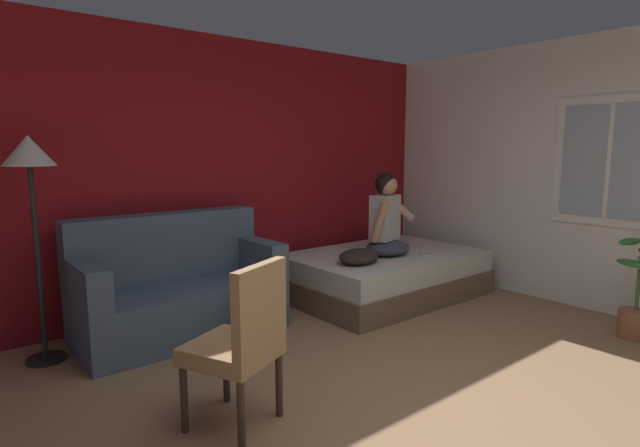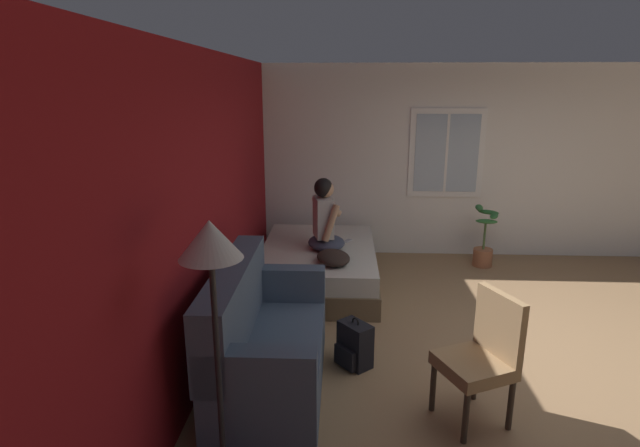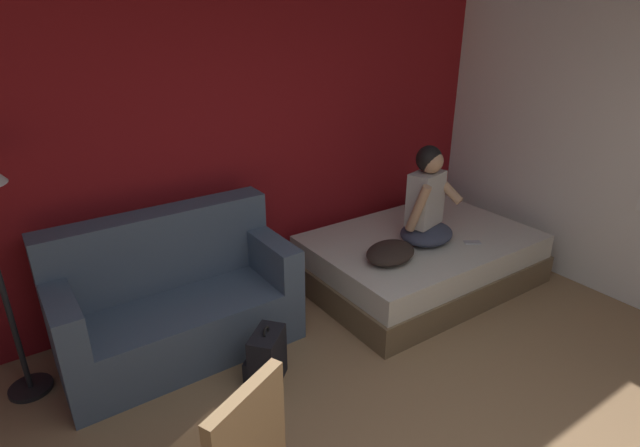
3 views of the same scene
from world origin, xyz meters
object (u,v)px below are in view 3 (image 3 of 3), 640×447
at_px(backpack, 266,358).
at_px(throw_pillow, 390,253).
at_px(bed, 420,259).
at_px(person_seated, 427,204).
at_px(couch, 176,301).
at_px(cell_phone, 472,242).

relative_size(backpack, throw_pillow, 0.95).
xyz_separation_m(bed, person_seated, (-0.06, -0.08, 0.60)).
xyz_separation_m(bed, backpack, (-1.88, -0.41, -0.04)).
xyz_separation_m(couch, person_seated, (2.17, -0.42, 0.44)).
bearing_deg(cell_phone, throw_pillow, 110.22).
bearing_deg(person_seated, backpack, -169.69).
bearing_deg(cell_phone, couch, 105.69).
bearing_deg(bed, person_seated, -127.47).
distance_m(backpack, cell_phone, 2.16).
relative_size(bed, throw_pillow, 4.35).
bearing_deg(throw_pillow, bed, 18.97).
height_order(person_seated, throw_pillow, person_seated).
relative_size(person_seated, backpack, 1.91).
relative_size(person_seated, throw_pillow, 1.82).
height_order(couch, throw_pillow, couch).
height_order(bed, person_seated, person_seated).
relative_size(couch, backpack, 3.72).
xyz_separation_m(backpack, cell_phone, (2.14, 0.05, 0.29)).
relative_size(bed, backpack, 4.56).
relative_size(bed, couch, 1.22).
height_order(bed, couch, couch).
bearing_deg(person_seated, throw_pillow, -167.44).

